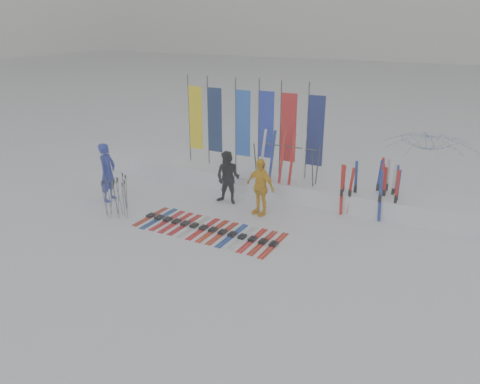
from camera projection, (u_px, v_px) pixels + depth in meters
The scene contains 11 objects.
ground at pixel (205, 244), 12.52m from camera, with size 120.00×120.00×0.00m, color white.
snow_bank at pixel (275, 183), 16.22m from camera, with size 14.00×1.60×0.60m, color white.
person_blue at pixel (108, 172), 15.24m from camera, with size 0.70×0.46×1.93m, color #1B2BA1.
person_black at pixel (228, 178), 15.03m from camera, with size 0.84×0.66×1.73m, color black.
person_yellow at pixel (260, 187), 14.17m from camera, with size 1.04×0.43×1.77m, color yellow.
tent_canopy at pixel (425, 172), 14.35m from camera, with size 2.75×2.80×2.52m, color white.
ski_row at pixel (208, 229), 13.33m from camera, with size 4.27×1.69×0.07m.
pole_cluster at pixel (117, 197), 14.18m from camera, with size 0.78×0.86×1.24m.
feather_flags at pixel (251, 124), 16.14m from camera, with size 5.19×0.22×3.20m.
ski_rack at pixel (286, 158), 15.28m from camera, with size 2.04×0.80×1.23m.
upright_skis at pixel (376, 189), 14.25m from camera, with size 1.73×1.14×1.69m.
Camera 1 is at (6.11, -9.49, 5.68)m, focal length 35.00 mm.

